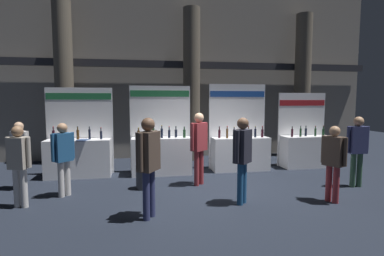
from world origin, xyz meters
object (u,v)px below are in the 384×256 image
(visitor_0, at_px, (334,157))
(visitor_2, at_px, (357,145))
(visitor_8, at_px, (199,142))
(exhibitor_booth_2, at_px, (240,149))
(exhibitor_booth_3, at_px, (305,148))
(exhibitor_booth_1, at_px, (161,152))
(visitor_1, at_px, (20,150))
(visitor_6, at_px, (19,160))
(trash_bin, at_px, (143,177))
(visitor_9, at_px, (148,158))
(visitor_4, at_px, (63,153))
(visitor_3, at_px, (242,153))
(exhibitor_booth_0, at_px, (79,154))

(visitor_0, bearing_deg, visitor_2, -79.69)
(visitor_0, height_order, visitor_8, visitor_8)
(exhibitor_booth_2, xyz_separation_m, visitor_0, (0.93, -3.08, 0.31))
(exhibitor_booth_3, bearing_deg, exhibitor_booth_2, -179.36)
(exhibitor_booth_1, relative_size, visitor_1, 1.58)
(visitor_6, bearing_deg, visitor_2, -162.83)
(trash_bin, relative_size, visitor_1, 0.36)
(visitor_6, height_order, visitor_9, visitor_9)
(visitor_4, distance_m, visitor_8, 3.10)
(visitor_2, relative_size, visitor_9, 0.95)
(trash_bin, relative_size, visitor_3, 0.33)
(trash_bin, bearing_deg, exhibitor_booth_3, 16.44)
(visitor_2, bearing_deg, trash_bin, -6.68)
(exhibitor_booth_3, bearing_deg, visitor_2, -89.81)
(exhibitor_booth_2, relative_size, visitor_1, 1.62)
(visitor_3, height_order, visitor_8, visitor_8)
(visitor_4, bearing_deg, visitor_8, 142.60)
(visitor_0, xyz_separation_m, visitor_4, (-5.55, 1.35, 0.01))
(trash_bin, distance_m, visitor_0, 4.21)
(exhibitor_booth_2, bearing_deg, visitor_8, -138.11)
(visitor_8, bearing_deg, visitor_3, 70.14)
(exhibitor_booth_0, height_order, visitor_3, exhibitor_booth_0)
(visitor_1, bearing_deg, exhibitor_booth_1, -125.78)
(visitor_0, relative_size, visitor_8, 0.88)
(visitor_3, relative_size, visitor_8, 0.98)
(exhibitor_booth_1, bearing_deg, exhibitor_booth_2, 2.79)
(visitor_8, bearing_deg, exhibitor_booth_1, -98.25)
(visitor_0, xyz_separation_m, visitor_2, (1.26, 0.87, 0.09))
(exhibitor_booth_2, bearing_deg, visitor_0, -73.18)
(exhibitor_booth_3, relative_size, visitor_4, 1.45)
(visitor_6, bearing_deg, visitor_8, -149.73)
(visitor_6, bearing_deg, trash_bin, -144.47)
(visitor_3, height_order, visitor_9, visitor_9)
(exhibitor_booth_0, relative_size, exhibitor_booth_3, 1.05)
(exhibitor_booth_2, distance_m, visitor_2, 3.14)
(visitor_8, relative_size, visitor_9, 1.00)
(exhibitor_booth_0, xyz_separation_m, visitor_2, (6.83, -2.21, 0.40))
(visitor_2, xyz_separation_m, visitor_3, (-3.14, -0.65, 0.03))
(trash_bin, xyz_separation_m, visitor_1, (-2.85, 0.48, 0.66))
(exhibitor_booth_2, bearing_deg, visitor_4, -159.46)
(visitor_0, height_order, visitor_9, visitor_9)
(visitor_2, xyz_separation_m, visitor_8, (-3.73, 0.83, 0.06))
(visitor_2, bearing_deg, exhibitor_booth_0, -16.44)
(exhibitor_booth_3, xyz_separation_m, trash_bin, (-5.09, -1.50, -0.30))
(exhibitor_booth_2, height_order, visitor_6, exhibitor_booth_2)
(trash_bin, xyz_separation_m, visitor_0, (3.84, -1.61, 0.64))
(visitor_6, bearing_deg, visitor_3, -170.82)
(exhibitor_booth_0, distance_m, visitor_6, 2.41)
(visitor_4, bearing_deg, exhibitor_booth_2, 156.66)
(visitor_1, relative_size, visitor_4, 0.99)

